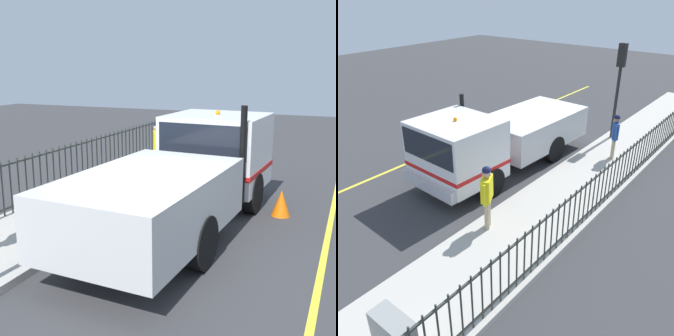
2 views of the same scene
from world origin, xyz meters
TOP-DOWN VIEW (x-y plane):
  - ground_plane at (0.00, 0.00)m, footprint 50.73×50.73m
  - sidewalk_slab at (3.01, 0.00)m, footprint 2.43×23.06m
  - lane_marking at (-2.67, 0.00)m, footprint 0.12×20.75m
  - work_truck at (0.20, -2.24)m, footprint 2.63×7.02m
  - worker_standing at (2.24, -4.93)m, footprint 0.43×0.57m
  - utility_cabinet at (3.51, -8.68)m, footprint 0.78×0.38m
  - traffic_cone at (-1.56, -3.50)m, footprint 0.44×0.44m

SIDE VIEW (x-z plane):
  - ground_plane at x=0.00m, z-range 0.00..0.00m
  - lane_marking at x=-2.67m, z-range 0.00..0.01m
  - sidewalk_slab at x=3.01m, z-range 0.00..0.14m
  - traffic_cone at x=-1.56m, z-range 0.00..0.62m
  - utility_cabinet at x=3.51m, z-range 0.14..1.10m
  - worker_standing at x=2.24m, z-range 0.34..2.08m
  - work_truck at x=0.20m, z-range -0.07..2.54m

